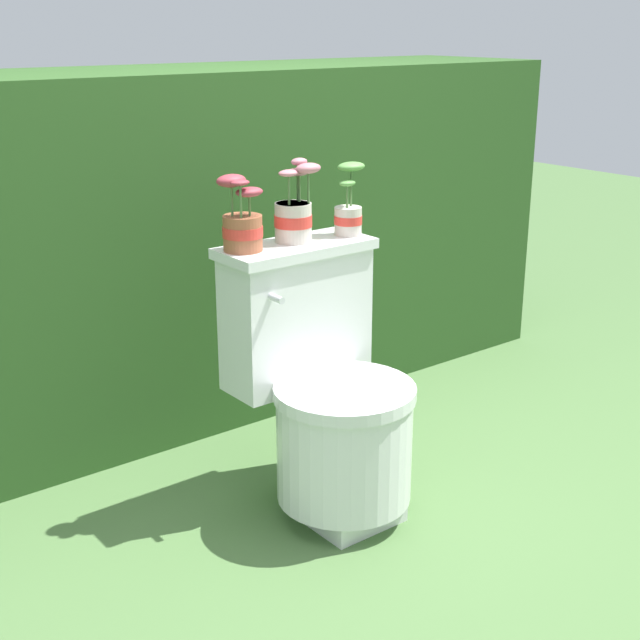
% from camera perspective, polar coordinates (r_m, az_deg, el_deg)
% --- Properties ---
extents(ground_plane, '(12.00, 12.00, 0.00)m').
position_cam_1_polar(ground_plane, '(2.77, 2.90, -11.91)').
color(ground_plane, '#4C703D').
extents(hedge_backdrop, '(3.14, 0.68, 1.25)m').
position_cam_1_polar(hedge_backdrop, '(3.35, -8.81, 4.88)').
color(hedge_backdrop, '#284C1E').
rests_on(hedge_backdrop, ground).
extents(toilet, '(0.47, 0.54, 0.79)m').
position_cam_1_polar(toilet, '(2.64, 0.40, -4.92)').
color(toilet, silver).
rests_on(toilet, ground).
extents(potted_plant_left, '(0.13, 0.11, 0.22)m').
position_cam_1_polar(potted_plant_left, '(2.51, -5.02, 6.17)').
color(potted_plant_left, '#9E5638').
rests_on(potted_plant_left, toilet).
extents(potted_plant_midleft, '(0.13, 0.12, 0.24)m').
position_cam_1_polar(potted_plant_midleft, '(2.61, -1.66, 6.86)').
color(potted_plant_midleft, beige).
rests_on(potted_plant_midleft, toilet).
extents(potted_plant_middle, '(0.11, 0.09, 0.22)m').
position_cam_1_polar(potted_plant_middle, '(2.70, 1.84, 7.05)').
color(potted_plant_middle, beige).
rests_on(potted_plant_middle, toilet).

